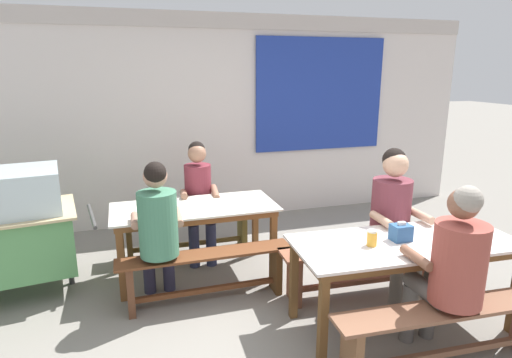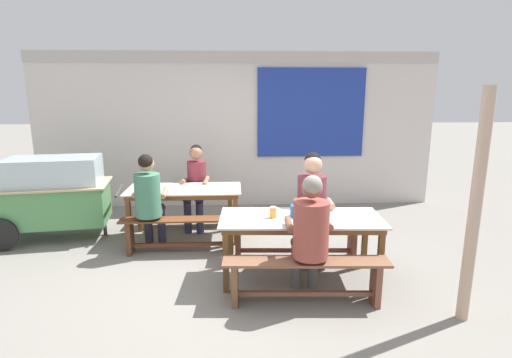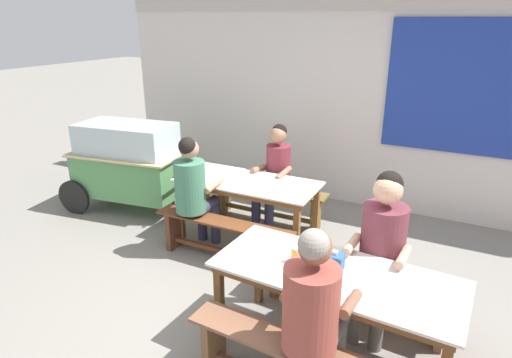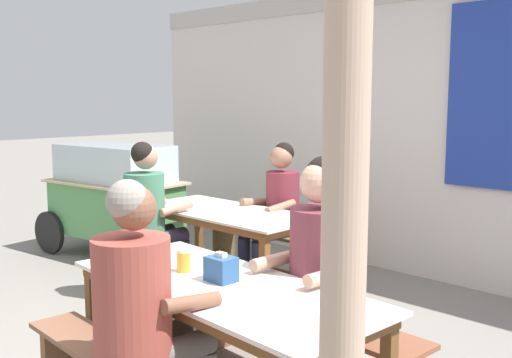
% 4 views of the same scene
% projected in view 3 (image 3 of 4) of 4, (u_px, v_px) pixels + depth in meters
% --- Properties ---
extents(ground_plane, '(40.00, 40.00, 0.00)m').
position_uv_depth(ground_plane, '(260.00, 313.00, 3.86)').
color(ground_plane, gray).
extents(backdrop_wall, '(7.13, 0.23, 2.73)m').
position_uv_depth(backdrop_wall, '(361.00, 100.00, 5.72)').
color(backdrop_wall, silver).
rests_on(backdrop_wall, ground_plane).
extents(dining_table_far, '(1.60, 0.74, 0.73)m').
position_uv_depth(dining_table_far, '(248.00, 187.00, 4.92)').
color(dining_table_far, silver).
rests_on(dining_table_far, ground_plane).
extents(dining_table_near, '(1.81, 0.83, 0.73)m').
position_uv_depth(dining_table_near, '(335.00, 281.00, 3.16)').
color(dining_table_near, silver).
rests_on(dining_table_near, ground_plane).
extents(bench_far_back, '(1.52, 0.29, 0.47)m').
position_uv_depth(bench_far_back, '(268.00, 198.00, 5.50)').
color(bench_far_back, brown).
rests_on(bench_far_back, ground_plane).
extents(bench_far_front, '(1.55, 0.26, 0.47)m').
position_uv_depth(bench_far_front, '(224.00, 236.00, 4.58)').
color(bench_far_front, brown).
rests_on(bench_far_front, ground_plane).
extents(bench_near_back, '(1.69, 0.40, 0.47)m').
position_uv_depth(bench_near_back, '(355.00, 284.00, 3.73)').
color(bench_near_back, brown).
rests_on(bench_near_back, ground_plane).
extents(food_cart, '(1.83, 1.03, 1.18)m').
position_uv_depth(food_cart, '(128.00, 161.00, 5.76)').
color(food_cart, '#519153').
rests_on(food_cart, ground_plane).
extents(person_center_facing, '(0.43, 0.58, 1.28)m').
position_uv_depth(person_center_facing, '(275.00, 171.00, 5.23)').
color(person_center_facing, '#2E3251').
rests_on(person_center_facing, ground_plane).
extents(person_left_back_turned, '(0.44, 0.54, 1.32)m').
position_uv_depth(person_left_back_turned, '(194.00, 188.00, 4.65)').
color(person_left_back_turned, '#302F48').
rests_on(person_left_back_turned, ground_plane).
extents(person_right_near_table, '(0.48, 0.55, 1.37)m').
position_uv_depth(person_right_near_table, '(381.00, 243.00, 3.43)').
color(person_right_near_table, '#655E55').
rests_on(person_right_near_table, ground_plane).
extents(person_near_front, '(0.47, 0.58, 1.33)m').
position_uv_depth(person_near_front, '(314.00, 308.00, 2.72)').
color(person_near_front, '#5F5A57').
rests_on(person_near_front, ground_plane).
extents(tissue_box, '(0.15, 0.12, 0.15)m').
position_uv_depth(tissue_box, '(333.00, 261.00, 3.15)').
color(tissue_box, '#29548B').
rests_on(tissue_box, dining_table_near).
extents(condiment_jar, '(0.08, 0.08, 0.13)m').
position_uv_depth(condiment_jar, '(296.00, 255.00, 3.24)').
color(condiment_jar, gold).
rests_on(condiment_jar, dining_table_near).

